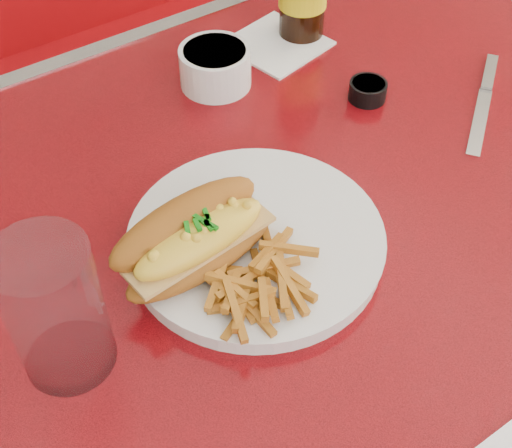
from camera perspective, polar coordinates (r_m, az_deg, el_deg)
ground at (r=1.54m, az=2.02°, el=-17.47°), size 8.00×8.00×0.00m
diner_table at (r=1.02m, az=2.91°, el=-2.69°), size 1.23×0.83×0.77m
booth_bench_far at (r=1.77m, az=-13.46°, el=7.23°), size 1.20×0.51×0.90m
dinner_plate at (r=0.81m, az=0.00°, el=-1.36°), size 0.37×0.37×0.02m
mac_hoagie at (r=0.76m, az=-4.93°, el=-1.12°), size 0.20×0.11×0.08m
fries_pile at (r=0.75m, az=0.32°, el=-4.31°), size 0.12×0.12×0.03m
fork at (r=0.86m, az=-1.13°, el=3.06°), size 0.08×0.14×0.00m
gravy_ramekin at (r=1.04m, az=-3.28°, el=12.51°), size 0.10×0.10×0.06m
sauce_cup_right at (r=1.03m, az=8.93°, el=10.56°), size 0.07×0.07×0.03m
water_tumbler at (r=0.69m, az=-15.75°, el=-6.67°), size 0.11×0.11×0.16m
knife at (r=1.08m, az=17.85°, el=9.84°), size 0.20×0.15×0.01m
paper_napkin at (r=1.13m, az=1.65°, el=14.20°), size 0.16×0.16×0.00m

